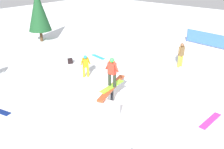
{
  "coord_description": "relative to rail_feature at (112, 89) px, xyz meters",
  "views": [
    {
      "loc": [
        -7.72,
        -6.64,
        6.0
      ],
      "look_at": [
        0.0,
        0.0,
        1.47
      ],
      "focal_mm": 40.0,
      "sensor_mm": 36.0,
      "label": 1
    }
  ],
  "objects": [
    {
      "name": "bystander_brown",
      "position": [
        6.27,
        -0.3,
        0.13
      ],
      "size": [
        0.65,
        0.27,
        1.56
      ],
      "rotation": [
        0.0,
        0.0,
        2.97
      ],
      "color": "gold",
      "rests_on": "ground"
    },
    {
      "name": "safety_fence",
      "position": [
        11.56,
        -0.83,
        -0.15
      ],
      "size": [
        0.66,
        5.51,
        1.1
      ],
      "rotation": [
        0.0,
        0.0,
        7.74
      ],
      "color": "blue",
      "rests_on": "ground"
    },
    {
      "name": "ground_plane",
      "position": [
        0.0,
        0.0,
        -0.75
      ],
      "size": [
        60.0,
        60.0,
        0.0
      ],
      "primitive_type": "plane",
      "color": "white"
    },
    {
      "name": "loose_snowboard_cyan",
      "position": [
        4.19,
        4.89,
        -0.74
      ],
      "size": [
        0.47,
        1.32,
        0.02
      ],
      "primitive_type": "cube",
      "rotation": [
        0.0,
        0.0,
        4.56
      ],
      "color": "#26ADCB",
      "rests_on": "ground"
    },
    {
      "name": "main_rider_on_rail",
      "position": [
        0.0,
        0.0,
        0.81
      ],
      "size": [
        1.57,
        0.74,
        1.39
      ],
      "rotation": [
        0.0,
        0.0,
        0.08
      ],
      "color": "#84D02A",
      "rests_on": "rail_feature"
    },
    {
      "name": "snow_kicker_ramp",
      "position": [
        -1.74,
        -0.6,
        -0.39
      ],
      "size": [
        2.19,
        2.01,
        0.72
      ],
      "primitive_type": "cube",
      "rotation": [
        0.0,
        0.0,
        0.33
      ],
      "color": "white",
      "rests_on": "ground"
    },
    {
      "name": "bystander_orange",
      "position": [
        1.29,
        3.09,
        -0.01
      ],
      "size": [
        0.56,
        0.38,
        1.31
      ],
      "rotation": [
        0.0,
        0.0,
        2.6
      ],
      "color": "yellow",
      "rests_on": "ground"
    },
    {
      "name": "backpack_on_snow",
      "position": [
        2.09,
        5.43,
        -0.58
      ],
      "size": [
        0.37,
        0.34,
        0.34
      ],
      "primitive_type": "cube",
      "rotation": [
        0.0,
        0.0,
        2.64
      ],
      "color": "black",
      "rests_on": "ground"
    },
    {
      "name": "pine_tree_near",
      "position": [
        3.93,
        11.24,
        1.81
      ],
      "size": [
        1.85,
        1.85,
        4.21
      ],
      "color": "#4C331E",
      "rests_on": "ground"
    },
    {
      "name": "loose_snowboard_magenta",
      "position": [
        1.57,
        -4.06,
        -0.74
      ],
      "size": [
        1.55,
        0.4,
        0.02
      ],
      "primitive_type": "cube",
      "rotation": [
        0.0,
        0.0,
        6.21
      ],
      "color": "#D030A2",
      "rests_on": "ground"
    },
    {
      "name": "rail_feature",
      "position": [
        0.0,
        0.0,
        0.0
      ],
      "size": [
        2.72,
        1.17,
        0.87
      ],
      "rotation": [
        0.0,
        0.0,
        0.33
      ],
      "color": "black",
      "rests_on": "ground"
    }
  ]
}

